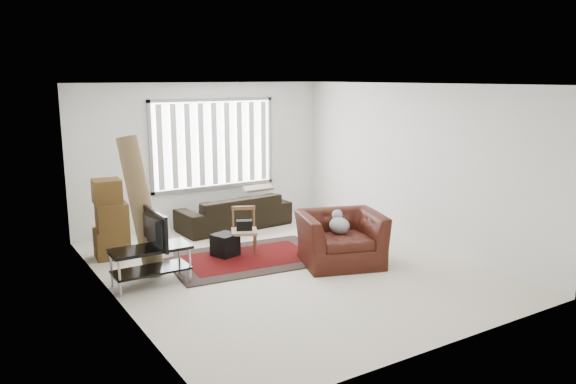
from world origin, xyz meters
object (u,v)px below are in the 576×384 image
Objects in this scene: sofa at (234,207)px; side_chair at (244,228)px; tv_stand at (151,258)px; armchair at (340,235)px; moving_boxes at (111,222)px.

side_chair is (-0.57, -1.51, 0.01)m from sofa.
tv_stand is at bearing 38.72° from sofa.
armchair is at bearing -13.08° from tv_stand.
armchair reaches higher than sofa.
side_chair is at bearing 18.24° from tv_stand.
moving_boxes is at bearing 94.92° from tv_stand.
moving_boxes reaches higher than armchair.
armchair is at bearing -36.75° from moving_boxes.
armchair reaches higher than tv_stand.
tv_stand is 1.82m from side_chair.
moving_boxes reaches higher than sofa.
sofa reaches higher than tv_stand.
tv_stand is 0.51× the size of sofa.
sofa is (2.43, 0.57, -0.17)m from moving_boxes.
sofa reaches higher than side_chair.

